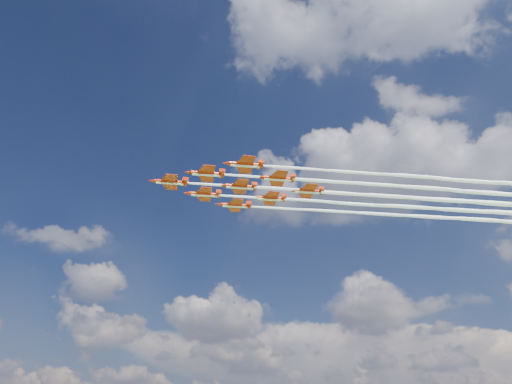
% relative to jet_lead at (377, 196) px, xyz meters
% --- Properties ---
extents(jet_lead, '(121.38, 82.85, 3.10)m').
position_rel_jet_lead_xyz_m(jet_lead, '(0.00, 0.00, 0.00)').
color(jet_lead, '#AD2109').
extents(jet_row2_port, '(121.38, 82.85, 3.10)m').
position_rel_jet_lead_xyz_m(jet_row2_port, '(13.22, 0.24, 0.00)').
color(jet_row2_port, '#AD2109').
extents(jet_row2_starb, '(121.38, 82.85, 3.10)m').
position_rel_jet_lead_xyz_m(jet_row2_starb, '(5.25, 12.14, 0.00)').
color(jet_row2_starb, '#AD2109').
extents(jet_row3_port, '(121.38, 82.85, 3.10)m').
position_rel_jet_lead_xyz_m(jet_row3_port, '(26.44, 0.48, 0.00)').
color(jet_row3_port, '#AD2109').
extents(jet_row3_centre, '(121.38, 82.85, 3.10)m').
position_rel_jet_lead_xyz_m(jet_row3_centre, '(18.47, 12.38, 0.00)').
color(jet_row3_centre, '#AD2109').
extents(jet_row3_starb, '(121.38, 82.85, 3.10)m').
position_rel_jet_lead_xyz_m(jet_row3_starb, '(10.49, 24.28, 0.00)').
color(jet_row3_starb, '#AD2109').
extents(jet_row4_port, '(121.38, 82.85, 3.10)m').
position_rel_jet_lead_xyz_m(jet_row4_port, '(31.69, 12.62, 0.00)').
color(jet_row4_port, '#AD2109').
extents(jet_row4_starb, '(121.38, 82.85, 3.10)m').
position_rel_jet_lead_xyz_m(jet_row4_starb, '(23.71, 24.52, 0.00)').
color(jet_row4_starb, '#AD2109').
extents(jet_tail, '(121.38, 82.85, 3.10)m').
position_rel_jet_lead_xyz_m(jet_tail, '(36.93, 24.76, 0.00)').
color(jet_tail, '#AD2109').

